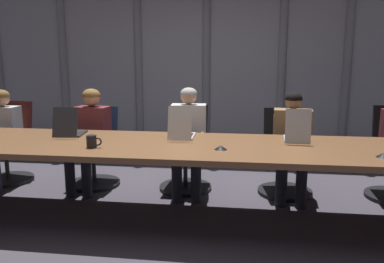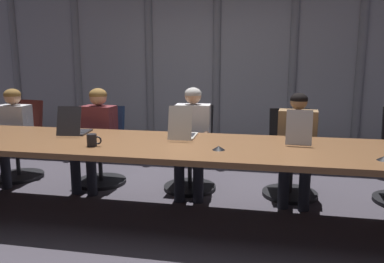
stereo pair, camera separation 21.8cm
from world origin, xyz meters
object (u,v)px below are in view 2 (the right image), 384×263
(person_left_mid, at_px, (96,131))
(coffee_mug_near, at_px, (92,140))
(office_chair_right_mid, at_px, (290,163))
(conference_mic_middle, at_px, (384,158))
(person_left_end, at_px, (10,129))
(office_chair_center, at_px, (191,158))
(person_right_mid, at_px, (297,141))
(office_chair_left_mid, at_px, (102,154))
(conference_mic_left_side, at_px, (219,148))
(laptop_left_mid, at_px, (74,129))
(person_center, at_px, (192,135))
(laptop_right_mid, at_px, (298,136))
(office_chair_left_end, at_px, (20,149))
(laptop_center, at_px, (183,132))

(person_left_mid, height_order, coffee_mug_near, person_left_mid)
(office_chair_right_mid, height_order, conference_mic_middle, office_chair_right_mid)
(person_left_end, relative_size, conference_mic_middle, 10.25)
(office_chair_center, bearing_deg, coffee_mug_near, -26.65)
(person_right_mid, bearing_deg, coffee_mug_near, -56.04)
(person_left_mid, xyz_separation_m, person_right_mid, (2.25, -0.00, -0.02))
(office_chair_left_mid, xyz_separation_m, person_right_mid, (2.26, -0.16, 0.30))
(conference_mic_left_side, bearing_deg, laptop_left_mid, 165.62)
(office_chair_center, bearing_deg, conference_mic_middle, 58.64)
(person_left_mid, distance_m, conference_mic_left_side, 1.80)
(person_center, height_order, coffee_mug_near, person_center)
(laptop_right_mid, height_order, person_center, person_center)
(coffee_mug_near, height_order, conference_mic_left_side, coffee_mug_near)
(person_left_end, height_order, person_right_mid, person_right_mid)
(office_chair_center, height_order, conference_mic_left_side, office_chair_center)
(laptop_right_mid, relative_size, coffee_mug_near, 2.91)
(office_chair_left_end, bearing_deg, conference_mic_left_side, 77.67)
(office_chair_right_mid, distance_m, conference_mic_left_side, 1.33)
(laptop_left_mid, distance_m, office_chair_center, 1.34)
(office_chair_right_mid, height_order, coffee_mug_near, office_chair_right_mid)
(laptop_right_mid, height_order, office_chair_left_end, laptop_right_mid)
(person_left_end, distance_m, conference_mic_middle, 4.05)
(office_chair_left_mid, xyz_separation_m, person_left_mid, (0.01, -0.16, 0.31))
(person_left_mid, xyz_separation_m, person_center, (1.14, 0.00, 0.00))
(person_center, height_order, conference_mic_left_side, person_center)
(laptop_left_mid, height_order, person_left_end, person_left_end)
(laptop_right_mid, height_order, conference_mic_left_side, laptop_right_mid)
(office_chair_left_mid, height_order, office_chair_center, office_chair_center)
(office_chair_right_mid, bearing_deg, conference_mic_middle, 20.34)
(person_center, bearing_deg, office_chair_center, -168.23)
(office_chair_center, height_order, person_right_mid, person_right_mid)
(person_right_mid, height_order, coffee_mug_near, person_right_mid)
(laptop_right_mid, xyz_separation_m, conference_mic_middle, (0.60, -0.51, -0.04))
(laptop_center, bearing_deg, office_chair_center, 3.62)
(office_chair_left_mid, xyz_separation_m, conference_mic_left_side, (1.55, -1.08, 0.40))
(laptop_center, xyz_separation_m, person_center, (-0.01, 0.51, -0.13))
(office_chair_left_end, distance_m, person_right_mid, 3.38)
(office_chair_left_mid, bearing_deg, conference_mic_left_side, 59.65)
(office_chair_center, relative_size, conference_mic_left_side, 8.68)
(office_chair_left_mid, relative_size, person_left_end, 0.82)
(office_chair_left_end, distance_m, coffee_mug_near, 1.98)
(person_left_mid, bearing_deg, conference_mic_left_side, 64.86)
(laptop_center, bearing_deg, laptop_left_mid, 89.90)
(conference_mic_left_side, bearing_deg, laptop_right_mid, 31.31)
(office_chair_left_end, height_order, coffee_mug_near, office_chair_left_end)
(office_chair_right_mid, bearing_deg, person_left_end, -94.48)
(laptop_right_mid, relative_size, office_chair_left_end, 0.41)
(laptop_right_mid, bearing_deg, office_chair_right_mid, 5.42)
(person_center, xyz_separation_m, conference_mic_middle, (1.68, -1.02, 0.08))
(laptop_right_mid, height_order, office_chair_center, laptop_right_mid)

